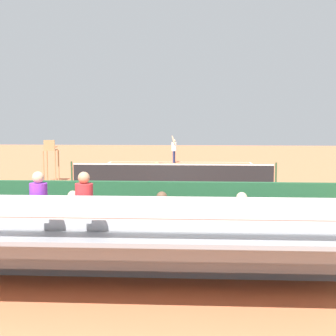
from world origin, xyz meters
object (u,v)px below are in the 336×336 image
Objects in this scene: bleacher_stand at (134,246)px; umpire_chair at (51,156)px; tennis_ball_far at (208,167)px; tennis_net at (173,173)px; tennis_racket at (157,163)px; courtside_bench at (211,240)px; tennis_player at (174,149)px; tennis_ball_near at (173,168)px; equipment_bag at (118,256)px.

umpire_chair is (6.20, -15.49, 0.37)m from bleacher_stand.
tennis_ball_far is (-8.16, -7.32, -1.28)m from umpire_chair.
umpire_chair reaches higher than tennis_net.
tennis_racket is at bearing -114.99° from umpire_chair.
courtside_bench reaches higher than tennis_ball_far.
courtside_bench is 23.66m from tennis_player.
tennis_ball_near and tennis_ball_far have the same top height.
umpire_chair is at bearing -1.33° from tennis_net.
courtside_bench is at bearing -126.37° from bleacher_stand.
umpire_chair is 1.11× the size of tennis_player.
tennis_player is at bearing -50.30° from tennis_ball_far.
tennis_ball_far is at bearing -94.91° from bleacher_stand.
courtside_bench is 27.27× the size of tennis_ball_far.
umpire_chair is 15.50m from courtside_bench.
tennis_ball_far is at bearing 129.70° from tennis_player.
tennis_net is at bearing -92.64° from equipment_bag.
tennis_player reaches higher than equipment_bag.
tennis_net reaches higher than courtside_bench.
courtside_bench is 3.15× the size of tennis_racket.
umpire_chair is 11.71m from tennis_player.
equipment_bag is at bearing 112.40° from umpire_chair.
tennis_net is 5.72× the size of courtside_bench.
umpire_chair is at bearing -67.60° from equipment_bag.
bleacher_stand is (-0.00, 15.35, 0.44)m from tennis_net.
tennis_ball_far is at bearing -163.91° from tennis_ball_near.
tennis_net reaches higher than tennis_racket.
bleacher_stand reaches higher than tennis_player.
bleacher_stand is 2.18m from equipment_bag.
tennis_player reaches higher than tennis_net.
bleacher_stand is at bearing 90.01° from tennis_net.
courtside_bench is 0.93× the size of tennis_player.
umpire_chair is 1.19× the size of courtside_bench.
tennis_player is 29.18× the size of tennis_ball_near.
tennis_ball_near is (1.82, -20.08, -0.53)m from courtside_bench.
tennis_net is at bearing 75.25° from tennis_ball_far.
tennis_racket is at bearing -82.39° from courtside_bench.
tennis_net is at bearing -89.99° from bleacher_stand.
umpire_chair is at bearing -68.18° from bleacher_stand.
tennis_ball_near is at bearing -89.24° from bleacher_stand.
bleacher_stand is 22.91m from tennis_ball_far.
tennis_net is 13.36m from courtside_bench.
tennis_net is 156.06× the size of tennis_ball_near.
tennis_net is 11.44× the size of equipment_bag.
courtside_bench is (-7.73, 13.42, -0.76)m from umpire_chair.
courtside_bench is at bearing 95.19° from tennis_ball_near.
bleacher_stand is 137.27× the size of tennis_ball_near.
tennis_player is 29.18× the size of tennis_ball_far.
tennis_net reaches higher than tennis_ball_far.
equipment_bag is (2.15, 0.13, -0.38)m from courtside_bench.
courtside_bench is 20.74m from tennis_ball_far.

